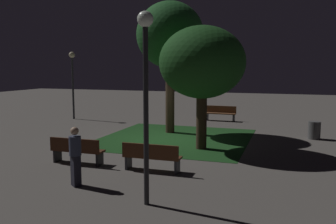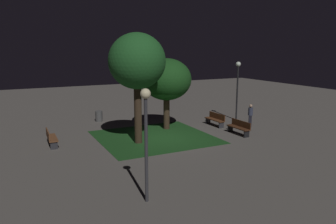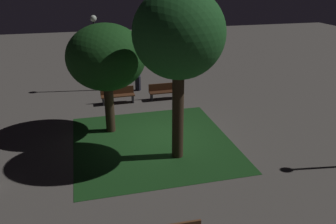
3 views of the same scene
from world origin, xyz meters
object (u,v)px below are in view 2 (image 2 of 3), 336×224
Objects in this scene: lamp_post_plaza_west at (146,125)px; pedestrian at (250,115)px; bench_lawn_edge at (239,127)px; tree_back_right at (137,62)px; bench_by_lamp at (215,119)px; lamp_post_plaza_east at (238,81)px; bench_corner at (51,137)px; tree_lawn_side at (166,80)px; trash_bin at (99,116)px.

pedestrian is at bearing -56.27° from lamp_post_plaza_west.
tree_back_right is at bearing 80.36° from bench_lawn_edge.
tree_back_right is at bearing 103.55° from bench_by_lamp.
lamp_post_plaza_west is at bearing 123.73° from pedestrian.
bench_lawn_edge is 4.98m from lamp_post_plaza_east.
tree_lawn_side is (0.63, -7.56, 2.85)m from bench_corner.
lamp_post_plaza_east reaches higher than bench_corner.
tree_lawn_side reaches higher than lamp_post_plaza_east.
bench_lawn_edge is 5.62m from tree_lawn_side.
bench_corner is 0.41× the size of lamp_post_plaza_east.
trash_bin is at bearing 54.21° from bench_by_lamp.
tree_lawn_side is 6.30m from pedestrian.
bench_lawn_edge is 10.37m from trash_bin.
pedestrian is at bearing -126.08° from trash_bin.
bench_lawn_edge reaches higher than trash_bin.
bench_corner is at bearing 94.76° from tree_lawn_side.
trash_bin is at bearing 53.92° from pedestrian.
bench_by_lamp is at bearing -76.45° from tree_back_right.
bench_by_lamp is 12.62m from lamp_post_plaza_west.
tree_back_right is at bearing -19.23° from lamp_post_plaza_west.
bench_corner is at bearing 140.57° from trash_bin.
tree_back_right is 9.14m from pedestrian.
bench_lawn_edge is at bearing -56.01° from lamp_post_plaza_west.
tree_back_right is at bearing -175.18° from trash_bin.
lamp_post_plaza_east is at bearing -113.78° from trash_bin.
lamp_post_plaza_west reaches higher than bench_by_lamp.
lamp_post_plaza_east reaches higher than pedestrian.
bench_by_lamp is at bearing 0.00° from bench_lawn_edge.
bench_corner is 0.44× the size of lamp_post_plaza_west.
tree_lawn_side is 10.83m from lamp_post_plaza_west.
pedestrian is at bearing 165.29° from lamp_post_plaza_east.
lamp_post_plaza_east is at bearing -35.52° from bench_lawn_edge.
bench_by_lamp is (2.64, 0.00, 0.00)m from bench_lawn_edge.
tree_lawn_side is at bearing -52.32° from tree_back_right.
lamp_post_plaza_east is (2.40, -8.92, -1.63)m from tree_back_right.
bench_lawn_edge is at bearing -103.90° from bench_corner.
tree_lawn_side is 6.02× the size of trash_bin.
lamp_post_plaza_west reaches higher than pedestrian.
bench_corner is 1.13× the size of pedestrian.
trash_bin is (4.17, 9.47, -2.61)m from lamp_post_plaza_east.
lamp_post_plaza_east is (0.76, -13.53, 2.52)m from bench_corner.
bench_corner is 13.79m from lamp_post_plaza_east.
bench_corner is 13.03m from pedestrian.
pedestrian is at bearing -111.86° from tree_lawn_side.
lamp_post_plaza_west is at bearing -166.21° from bench_corner.
bench_corner is at bearing 13.79° from lamp_post_plaza_west.
trash_bin is (5.03, 6.98, -0.09)m from bench_by_lamp.
lamp_post_plaza_west is (-9.49, 11.39, -0.18)m from lamp_post_plaza_east.
lamp_post_plaza_east is 2.73× the size of pedestrian.
tree_back_right is 7.72m from lamp_post_plaza_west.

